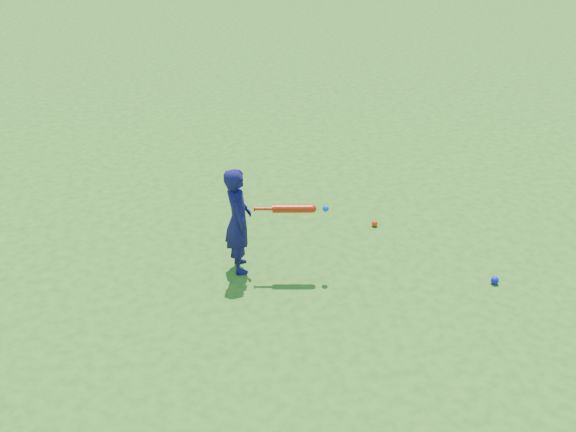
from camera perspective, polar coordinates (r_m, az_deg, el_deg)
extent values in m
plane|color=#2C6A19|center=(6.96, -10.96, -3.92)|extent=(80.00, 80.00, 0.00)
imported|color=#15114F|center=(6.44, -4.45, -0.40)|extent=(0.28, 0.42, 1.14)
sphere|color=red|center=(7.50, 7.70, -0.66)|extent=(0.07, 0.07, 0.07)
sphere|color=#0D11E9|center=(6.79, 17.91, -5.46)|extent=(0.08, 0.08, 0.08)
cylinder|color=red|center=(6.31, -3.01, 0.64)|extent=(0.02, 0.06, 0.06)
cylinder|color=red|center=(6.31, -2.16, 0.65)|extent=(0.19, 0.07, 0.03)
cylinder|color=red|center=(6.30, 0.39, 0.66)|extent=(0.40, 0.15, 0.08)
sphere|color=red|center=(6.31, 2.18, 0.66)|extent=(0.08, 0.08, 0.08)
sphere|color=blue|center=(6.32, 3.36, 0.67)|extent=(0.07, 0.07, 0.07)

